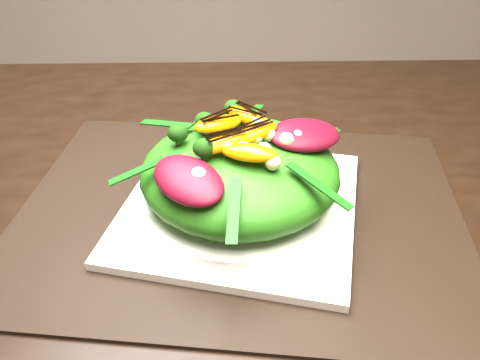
{
  "coord_description": "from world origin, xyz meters",
  "views": [
    {
      "loc": [
        0.08,
        -0.51,
        1.13
      ],
      "look_at": [
        0.09,
        -0.03,
        0.8
      ],
      "focal_mm": 38.0,
      "sensor_mm": 36.0,
      "label": 1
    }
  ],
  "objects_px": {
    "plate_base": "(240,206)",
    "lettuce_mound": "(240,171)",
    "salad_bowl": "(240,196)",
    "orange_segment": "(227,124)",
    "dining_table": "(172,211)",
    "placemat": "(240,211)"
  },
  "relations": [
    {
      "from": "lettuce_mound",
      "to": "orange_segment",
      "type": "relative_size",
      "value": 3.78
    },
    {
      "from": "salad_bowl",
      "to": "lettuce_mound",
      "type": "xyz_separation_m",
      "value": [
        0.0,
        0.0,
        0.04
      ]
    },
    {
      "from": "placemat",
      "to": "plate_base",
      "type": "height_order",
      "value": "plate_base"
    },
    {
      "from": "dining_table",
      "to": "orange_segment",
      "type": "relative_size",
      "value": 26.36
    },
    {
      "from": "plate_base",
      "to": "salad_bowl",
      "type": "height_order",
      "value": "salad_bowl"
    },
    {
      "from": "plate_base",
      "to": "salad_bowl",
      "type": "distance_m",
      "value": 0.01
    },
    {
      "from": "salad_bowl",
      "to": "plate_base",
      "type": "bearing_deg",
      "value": 0.0
    },
    {
      "from": "dining_table",
      "to": "plate_base",
      "type": "distance_m",
      "value": 0.1
    },
    {
      "from": "orange_segment",
      "to": "dining_table",
      "type": "bearing_deg",
      "value": -179.24
    },
    {
      "from": "dining_table",
      "to": "placemat",
      "type": "relative_size",
      "value": 3.02
    },
    {
      "from": "dining_table",
      "to": "salad_bowl",
      "type": "distance_m",
      "value": 0.1
    },
    {
      "from": "placemat",
      "to": "orange_segment",
      "type": "distance_m",
      "value": 0.11
    },
    {
      "from": "dining_table",
      "to": "salad_bowl",
      "type": "relative_size",
      "value": 6.63
    },
    {
      "from": "lettuce_mound",
      "to": "orange_segment",
      "type": "height_order",
      "value": "orange_segment"
    },
    {
      "from": "dining_table",
      "to": "plate_base",
      "type": "height_order",
      "value": "dining_table"
    },
    {
      "from": "plate_base",
      "to": "lettuce_mound",
      "type": "distance_m",
      "value": 0.05
    },
    {
      "from": "lettuce_mound",
      "to": "orange_segment",
      "type": "bearing_deg",
      "value": 116.23
    },
    {
      "from": "plate_base",
      "to": "lettuce_mound",
      "type": "bearing_deg",
      "value": 0.0
    },
    {
      "from": "dining_table",
      "to": "orange_segment",
      "type": "xyz_separation_m",
      "value": [
        0.07,
        0.0,
        0.12
      ]
    },
    {
      "from": "plate_base",
      "to": "salad_bowl",
      "type": "xyz_separation_m",
      "value": [
        0.0,
        0.0,
        0.01
      ]
    },
    {
      "from": "placemat",
      "to": "orange_segment",
      "type": "height_order",
      "value": "orange_segment"
    },
    {
      "from": "lettuce_mound",
      "to": "plate_base",
      "type": "bearing_deg",
      "value": 0.0
    }
  ]
}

